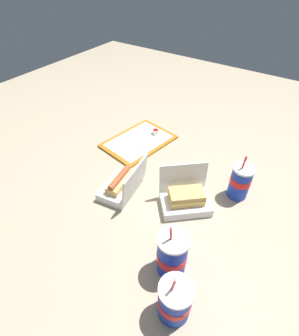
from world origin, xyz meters
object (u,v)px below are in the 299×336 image
object	(u,v)px
clamshell_sandwich_back	(185,198)
soda_cup_front	(240,181)
soda_cup_right	(175,301)
soda_cup_center	(172,254)
food_tray	(139,141)
ketchup_cup	(156,132)
plastic_fork	(150,144)
clamshell_hotdog_front	(122,184)

from	to	relation	value
clamshell_sandwich_back	soda_cup_front	bearing A→B (deg)	139.36
soda_cup_right	soda_cup_center	bearing A→B (deg)	-145.90
food_tray	soda_cup_right	distance (m)	0.89
ketchup_cup	plastic_fork	size ratio (longest dim) A/B	0.36
plastic_fork	soda_cup_center	xyz separation A→B (m)	(0.54, 0.45, 0.07)
soda_cup_front	clamshell_sandwich_back	bearing A→B (deg)	-40.64
soda_cup_right	clamshell_sandwich_back	bearing A→B (deg)	-156.03
plastic_fork	clamshell_hotdog_front	size ratio (longest dim) A/B	0.49
ketchup_cup	clamshell_hotdog_front	world-z (taller)	clamshell_hotdog_front
soda_cup_center	clamshell_sandwich_back	bearing A→B (deg)	-160.96
soda_cup_center	clamshell_hotdog_front	bearing A→B (deg)	-117.66
food_tray	soda_cup_front	bearing A→B (deg)	82.70
soda_cup_center	plastic_fork	bearing A→B (deg)	-140.13
plastic_fork	soda_cup_front	xyz separation A→B (m)	(0.08, 0.51, 0.07)
clamshell_sandwich_back	soda_cup_center	size ratio (longest dim) A/B	1.07
clamshell_hotdog_front	soda_cup_front	size ratio (longest dim) A/B	1.03
ketchup_cup	soda_cup_center	bearing A→B (deg)	37.02
soda_cup_center	soda_cup_right	xyz separation A→B (m)	(0.12, 0.08, -0.01)
soda_cup_front	soda_cup_center	bearing A→B (deg)	-8.03
clamshell_sandwich_back	clamshell_hotdog_front	bearing A→B (deg)	-73.21
ketchup_cup	plastic_fork	world-z (taller)	ketchup_cup
soda_cup_right	plastic_fork	bearing A→B (deg)	-141.09
food_tray	soda_cup_right	xyz separation A→B (m)	(0.65, 0.60, 0.07)
plastic_fork	soda_cup_right	distance (m)	0.84
food_tray	clamshell_sandwich_back	world-z (taller)	clamshell_sandwich_back
ketchup_cup	soda_cup_front	world-z (taller)	soda_cup_front
clamshell_hotdog_front	ketchup_cup	bearing A→B (deg)	-165.17
clamshell_hotdog_front	clamshell_sandwich_back	size ratio (longest dim) A/B	0.90
clamshell_sandwich_back	soda_cup_front	distance (m)	0.25
clamshell_sandwich_back	food_tray	bearing A→B (deg)	-121.18
food_tray	ketchup_cup	world-z (taller)	ketchup_cup
soda_cup_center	soda_cup_front	world-z (taller)	soda_cup_center
ketchup_cup	clamshell_hotdog_front	distance (m)	0.46
ketchup_cup	clamshell_hotdog_front	size ratio (longest dim) A/B	0.18
ketchup_cup	soda_cup_front	bearing A→B (deg)	71.43
plastic_fork	soda_cup_right	world-z (taller)	soda_cup_right
ketchup_cup	soda_cup_center	xyz separation A→B (m)	(0.64, 0.48, 0.06)
food_tray	clamshell_sandwich_back	size ratio (longest dim) A/B	1.65
clamshell_hotdog_front	plastic_fork	bearing A→B (deg)	-166.02
clamshell_hotdog_front	clamshell_sandwich_back	xyz separation A→B (m)	(-0.08, 0.27, 0.00)
soda_cup_front	soda_cup_right	xyz separation A→B (m)	(0.57, 0.01, -0.01)
plastic_fork	soda_cup_front	size ratio (longest dim) A/B	0.51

